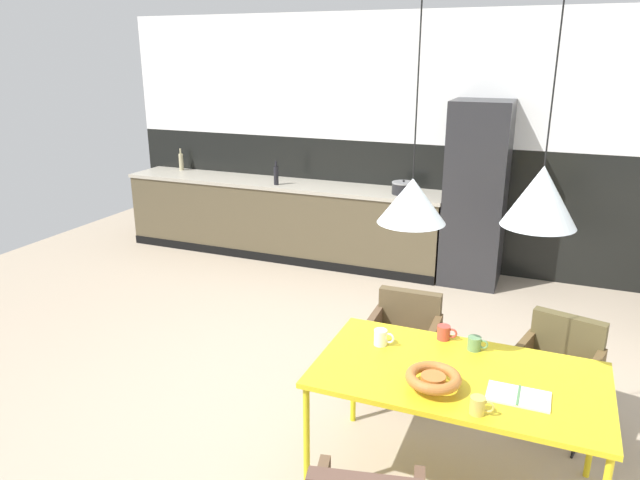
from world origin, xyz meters
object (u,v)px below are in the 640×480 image
at_px(armchair_by_stool, 405,329).
at_px(mug_dark_espresso, 478,406).
at_px(fruit_bowl, 433,379).
at_px(cooking_pot, 403,188).
at_px(open_book, 518,396).
at_px(pendant_lamp_over_table_far, 541,196).
at_px(pendant_lamp_over_table_near, 412,200).
at_px(refrigerator_column, 476,194).
at_px(dining_table, 458,380).
at_px(mug_tall_blue, 475,344).
at_px(bottle_oil_tall, 181,161).
at_px(mug_short_terracotta, 444,333).
at_px(mug_white_ceramic, 381,337).
at_px(armchair_corner_seat, 560,359).
at_px(bottle_vinegar_dark, 276,175).

distance_m(armchair_by_stool, mug_dark_espresso, 1.47).
bearing_deg(fruit_bowl, cooking_pot, 107.11).
xyz_separation_m(open_book, pendant_lamp_over_table_far, (-0.01, 0.17, 0.98)).
distance_m(pendant_lamp_over_table_near, pendant_lamp_over_table_far, 0.62).
bearing_deg(refrigerator_column, fruit_bowl, -85.09).
bearing_deg(pendant_lamp_over_table_near, refrigerator_column, 91.62).
relative_size(dining_table, mug_tall_blue, 13.02).
relative_size(cooking_pot, bottle_oil_tall, 0.90).
bearing_deg(mug_dark_espresso, cooking_pot, 110.02).
relative_size(dining_table, pendant_lamp_over_table_far, 1.30).
height_order(dining_table, armchair_by_stool, dining_table).
bearing_deg(mug_short_terracotta, bottle_oil_tall, 142.25).
distance_m(mug_tall_blue, mug_white_ceramic, 0.54).
bearing_deg(mug_dark_espresso, pendant_lamp_over_table_far, 67.41).
distance_m(open_book, bottle_oil_tall, 5.79).
bearing_deg(pendant_lamp_over_table_near, mug_tall_blue, 37.85).
relative_size(mug_dark_espresso, cooking_pot, 0.46).
relative_size(open_book, mug_short_terracotta, 2.55).
xyz_separation_m(mug_short_terracotta, bottle_oil_tall, (-4.05, 3.13, 0.24)).
height_order(armchair_corner_seat, cooking_pot, cooking_pot).
height_order(dining_table, pendant_lamp_over_table_far, pendant_lamp_over_table_far).
bearing_deg(armchair_by_stool, pendant_lamp_over_table_near, 102.09).
xyz_separation_m(mug_white_ceramic, bottle_vinegar_dark, (-2.17, 3.00, 0.24)).
height_order(dining_table, fruit_bowl, fruit_bowl).
distance_m(mug_white_ceramic, cooking_pot, 3.19).
xyz_separation_m(armchair_corner_seat, open_book, (-0.21, -0.97, 0.25)).
bearing_deg(mug_white_ceramic, mug_short_terracotta, 32.29).
distance_m(armchair_corner_seat, pendant_lamp_over_table_near, 1.64).
xyz_separation_m(mug_short_terracotta, bottle_vinegar_dark, (-2.50, 2.80, 0.25)).
bearing_deg(pendant_lamp_over_table_far, mug_dark_espresso, -112.59).
bearing_deg(dining_table, mug_tall_blue, 82.35).
bearing_deg(armchair_corner_seat, armchair_by_stool, 9.54).
height_order(open_book, mug_white_ceramic, mug_white_ceramic).
bearing_deg(pendant_lamp_over_table_far, bottle_vinegar_dark, 133.56).
distance_m(refrigerator_column, bottle_oil_tall, 3.80).
distance_m(refrigerator_column, armchair_by_stool, 2.42).
bearing_deg(cooking_pot, mug_dark_espresso, -69.98).
relative_size(refrigerator_column, mug_tall_blue, 16.38).
bearing_deg(bottle_vinegar_dark, dining_table, -49.91).
xyz_separation_m(refrigerator_column, armchair_by_stool, (-0.12, -2.37, -0.49)).
distance_m(dining_table, pendant_lamp_over_table_near, 1.01).
relative_size(bottle_oil_tall, pendant_lamp_over_table_far, 0.24).
relative_size(open_book, mug_white_ceramic, 2.52).
bearing_deg(cooking_pot, mug_tall_blue, -67.89).
xyz_separation_m(refrigerator_column, armchair_corner_seat, (0.92, -2.46, -0.47)).
bearing_deg(open_book, mug_tall_blue, 123.32).
height_order(mug_tall_blue, pendant_lamp_over_table_near, pendant_lamp_over_table_near).
distance_m(armchair_by_stool, cooking_pot, 2.47).
distance_m(dining_table, cooking_pot, 3.47).
bearing_deg(open_book, bottle_vinegar_dark, 132.14).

